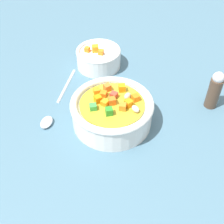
% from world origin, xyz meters
% --- Properties ---
extents(ground_plane, '(1.40, 1.40, 0.02)m').
position_xyz_m(ground_plane, '(0.00, 0.00, -0.01)').
color(ground_plane, '#42667A').
extents(soup_bowl_main, '(0.16, 0.16, 0.06)m').
position_xyz_m(soup_bowl_main, '(0.00, 0.00, 0.03)').
color(soup_bowl_main, white).
rests_on(soup_bowl_main, ground_plane).
extents(spoon, '(0.02, 0.20, 0.01)m').
position_xyz_m(spoon, '(-0.13, 0.02, 0.00)').
color(spoon, silver).
rests_on(spoon, ground_plane).
extents(side_bowl_small, '(0.11, 0.11, 0.06)m').
position_xyz_m(side_bowl_small, '(-0.07, 0.19, 0.02)').
color(side_bowl_small, white).
rests_on(side_bowl_small, ground_plane).
extents(pepper_shaker, '(0.03, 0.03, 0.09)m').
position_xyz_m(pepper_shaker, '(0.20, 0.09, 0.04)').
color(pepper_shaker, '#4C3828').
rests_on(pepper_shaker, ground_plane).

